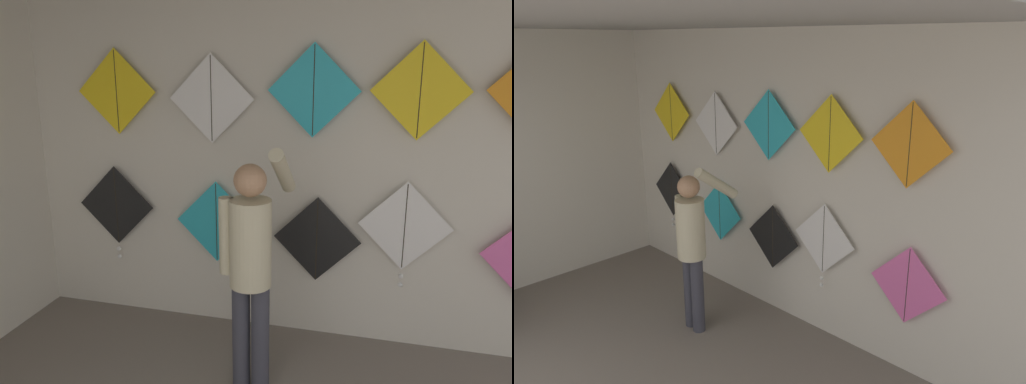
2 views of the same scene
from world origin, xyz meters
TOP-DOWN VIEW (x-y plane):
  - back_panel at (0.00, 3.58)m, footprint 5.41×0.06m
  - shopkeeper at (-0.23, 2.74)m, footprint 0.41×0.56m
  - kite_0 at (-1.61, 3.49)m, footprint 0.67×0.04m
  - kite_1 at (-0.72, 3.49)m, footprint 0.67×0.01m
  - kite_2 at (0.08, 3.49)m, footprint 0.67×0.01m
  - kite_3 at (0.71, 3.49)m, footprint 0.67×0.04m
  - kite_5 at (-1.53, 3.49)m, footprint 0.67×0.01m
  - kite_6 at (-0.74, 3.49)m, footprint 0.67×0.01m
  - kite_7 at (0.02, 3.49)m, footprint 0.67×0.01m
  - kite_8 at (0.74, 3.49)m, footprint 0.67×0.01m

SIDE VIEW (x-z plane):
  - kite_2 at x=0.08m, z-range 0.48..1.14m
  - kite_1 at x=-0.72m, z-range 0.55..1.22m
  - shopkeeper at x=-0.23m, z-range 0.10..1.74m
  - kite_0 at x=-1.61m, z-range 0.53..1.34m
  - kite_3 at x=0.71m, z-range 0.55..1.35m
  - back_panel at x=0.00m, z-range 0.00..2.80m
  - kite_6 at x=-0.74m, z-range 1.52..2.18m
  - kite_5 at x=-1.53m, z-range 1.56..2.22m
  - kite_7 at x=0.02m, z-range 1.59..2.26m
  - kite_8 at x=0.74m, z-range 1.60..2.26m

